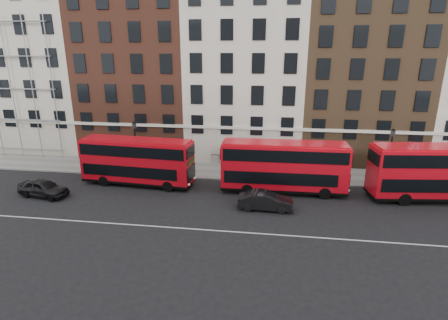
# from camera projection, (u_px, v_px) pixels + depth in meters

# --- Properties ---
(ground) EXTENTS (120.00, 120.00, 0.00)m
(ground) POSITION_uv_depth(u_px,v_px,m) (225.00, 218.00, 26.26)
(ground) COLOR black
(ground) RESTS_ON ground
(pavement) EXTENTS (80.00, 5.00, 0.15)m
(pavement) POSITION_uv_depth(u_px,v_px,m) (239.00, 172.00, 36.16)
(pavement) COLOR gray
(pavement) RESTS_ON ground
(kerb) EXTENTS (80.00, 0.30, 0.16)m
(kerb) POSITION_uv_depth(u_px,v_px,m) (236.00, 180.00, 33.80)
(kerb) COLOR gray
(kerb) RESTS_ON ground
(road_centre_line) EXTENTS (70.00, 0.12, 0.01)m
(road_centre_line) POSITION_uv_depth(u_px,v_px,m) (221.00, 231.00, 24.37)
(road_centre_line) COLOR white
(road_centre_line) RESTS_ON ground
(building_terrace) EXTENTS (64.00, 11.95, 22.00)m
(building_terrace) POSITION_uv_depth(u_px,v_px,m) (244.00, 67.00, 40.15)
(building_terrace) COLOR #BAB1A0
(building_terrace) RESTS_ON ground
(bus_b) EXTENTS (10.57, 3.33, 4.37)m
(bus_b) POSITION_uv_depth(u_px,v_px,m) (137.00, 160.00, 32.25)
(bus_b) COLOR red
(bus_b) RESTS_ON ground
(bus_c) EXTENTS (10.89, 2.78, 4.56)m
(bus_c) POSITION_uv_depth(u_px,v_px,m) (283.00, 166.00, 30.44)
(bus_c) COLOR red
(bus_c) RESTS_ON ground
(bus_d) EXTENTS (11.45, 3.97, 4.72)m
(bus_d) POSITION_uv_depth(u_px,v_px,m) (440.00, 172.00, 28.72)
(bus_d) COLOR red
(bus_d) RESTS_ON ground
(car_rear) EXTENTS (4.67, 2.50, 1.51)m
(car_rear) POSITION_uv_depth(u_px,v_px,m) (43.00, 188.00, 30.01)
(car_rear) COLOR black
(car_rear) RESTS_ON ground
(car_front) EXTENTS (4.38, 1.56, 1.44)m
(car_front) POSITION_uv_depth(u_px,v_px,m) (265.00, 201.00, 27.52)
(car_front) COLOR black
(car_front) RESTS_ON ground
(lamp_post_left) EXTENTS (0.44, 0.44, 5.33)m
(lamp_post_left) POSITION_uv_depth(u_px,v_px,m) (136.00, 144.00, 34.95)
(lamp_post_left) COLOR black
(lamp_post_left) RESTS_ON pavement
(lamp_post_right) EXTENTS (0.44, 0.44, 5.33)m
(lamp_post_right) POSITION_uv_depth(u_px,v_px,m) (390.00, 154.00, 31.71)
(lamp_post_right) COLOR black
(lamp_post_right) RESTS_ON pavement
(iron_railings) EXTENTS (6.60, 0.06, 1.00)m
(iron_railings) POSITION_uv_depth(u_px,v_px,m) (241.00, 160.00, 38.07)
(iron_railings) COLOR black
(iron_railings) RESTS_ON pavement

